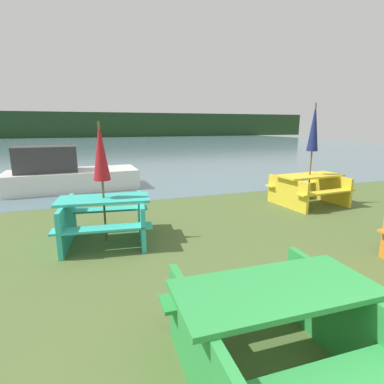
# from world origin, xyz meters

# --- Properties ---
(water) EXTENTS (60.00, 50.00, 0.00)m
(water) POSITION_xyz_m (0.00, 32.46, -0.00)
(water) COLOR slate
(water) RESTS_ON ground_plane
(far_treeline) EXTENTS (80.00, 1.60, 4.00)m
(far_treeline) POSITION_xyz_m (0.00, 52.46, 2.00)
(far_treeline) COLOR #1E3D1E
(far_treeline) RESTS_ON water
(picnic_table_green) EXTENTS (1.60, 1.43, 0.77)m
(picnic_table_green) POSITION_xyz_m (-0.54, 1.51, 0.46)
(picnic_table_green) COLOR green
(picnic_table_green) RESTS_ON ground_plane
(picnic_table_teal) EXTENTS (1.67, 1.55, 0.77)m
(picnic_table_teal) POSITION_xyz_m (-1.60, 4.91, 0.45)
(picnic_table_teal) COLOR #33B7A8
(picnic_table_teal) RESTS_ON ground_plane
(picnic_table_yellow) EXTENTS (1.72, 1.48, 0.76)m
(picnic_table_yellow) POSITION_xyz_m (3.40, 5.73, 0.46)
(picnic_table_yellow) COLOR yellow
(picnic_table_yellow) RESTS_ON ground_plane
(umbrella_navy) EXTENTS (0.26, 0.26, 2.48)m
(umbrella_navy) POSITION_xyz_m (3.40, 5.73, 1.89)
(umbrella_navy) COLOR brown
(umbrella_navy) RESTS_ON ground_plane
(umbrella_crimson) EXTENTS (0.28, 0.28, 2.03)m
(umbrella_crimson) POSITION_xyz_m (-1.60, 4.91, 1.53)
(umbrella_crimson) COLOR brown
(umbrella_crimson) RESTS_ON ground_plane
(boat) EXTENTS (3.91, 1.71, 1.36)m
(boat) POSITION_xyz_m (-2.44, 9.68, 0.49)
(boat) COLOR silver
(boat) RESTS_ON water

